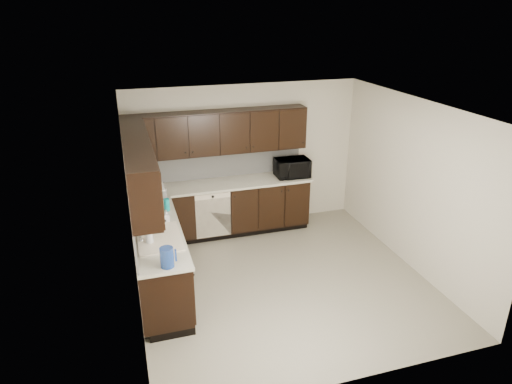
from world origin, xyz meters
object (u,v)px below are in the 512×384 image
at_px(toaster_oven, 143,182).
at_px(sink, 160,243).
at_px(microwave, 292,168).
at_px(storage_bin, 149,193).
at_px(blue_pitcher, 167,257).

bearing_deg(toaster_oven, sink, -95.47).
distance_m(sink, toaster_oven, 1.79).
xyz_separation_m(microwave, toaster_oven, (-2.50, 0.13, -0.03)).
bearing_deg(sink, microwave, 34.22).
relative_size(storage_bin, blue_pitcher, 1.94).
relative_size(microwave, storage_bin, 1.24).
height_order(microwave, blue_pitcher, microwave).
distance_m(microwave, storage_bin, 2.46).
bearing_deg(toaster_oven, microwave, -10.65).
height_order(microwave, toaster_oven, microwave).
distance_m(toaster_oven, storage_bin, 0.43).
height_order(storage_bin, blue_pitcher, blue_pitcher).
bearing_deg(microwave, toaster_oven, 177.94).
height_order(toaster_oven, storage_bin, toaster_oven).
xyz_separation_m(toaster_oven, blue_pitcher, (0.09, -2.47, -0.01)).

